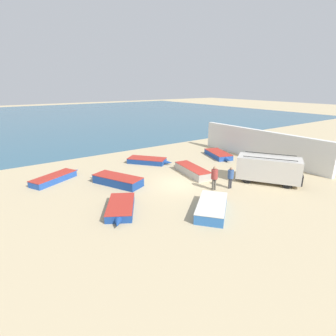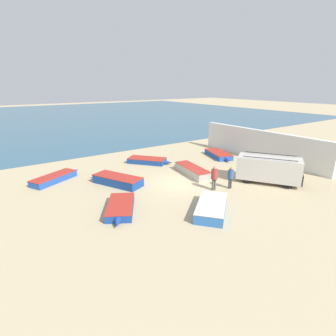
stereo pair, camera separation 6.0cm
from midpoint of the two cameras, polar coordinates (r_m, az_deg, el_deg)
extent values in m
plane|color=tan|center=(20.44, 2.48, -3.45)|extent=(200.00, 200.00, 0.00)
cube|color=#33607A|center=(68.48, -25.44, 9.87)|extent=(120.00, 80.00, 0.01)
cube|color=silver|center=(28.44, 19.27, 4.79)|extent=(0.50, 14.64, 2.99)
cube|color=beige|center=(21.86, 20.95, -0.06)|extent=(4.18, 4.98, 1.73)
cube|color=black|center=(22.12, 26.96, -1.94)|extent=(1.56, 1.06, 0.78)
cube|color=#1E232D|center=(21.83, 27.11, 0.52)|extent=(1.47, 0.98, 0.55)
cylinder|color=black|center=(22.94, 24.40, -1.74)|extent=(0.58, 0.73, 0.72)
cylinder|color=black|center=(21.34, 24.51, -3.15)|extent=(0.58, 0.73, 0.72)
cylinder|color=black|center=(22.94, 17.22, -0.91)|extent=(0.58, 0.73, 0.72)
cylinder|color=black|center=(21.34, 16.78, -2.26)|extent=(0.58, 0.73, 0.72)
cylinder|color=black|center=(22.33, 21.29, 2.90)|extent=(2.12, 3.24, 0.05)
cylinder|color=black|center=(20.86, 21.17, 1.92)|extent=(2.12, 3.24, 0.05)
cube|color=navy|center=(16.42, -10.34, -8.41)|extent=(2.93, 3.52, 0.45)
cone|color=navy|center=(14.71, -11.05, -11.74)|extent=(0.73, 0.82, 0.43)
cube|color=#B22D23|center=(16.35, -10.37, -7.90)|extent=(1.30, 0.88, 0.05)
cube|color=#B22D23|center=(16.32, -10.39, -7.63)|extent=(2.95, 3.56, 0.04)
cube|color=navy|center=(20.56, -10.95, -2.70)|extent=(2.98, 4.14, 0.64)
cone|color=navy|center=(22.11, -15.67, -1.58)|extent=(0.92, 1.03, 0.61)
cube|color=#B22D23|center=(20.47, -10.99, -2.03)|extent=(1.29, 0.75, 0.05)
cube|color=#B22D23|center=(20.45, -11.01, -1.81)|extent=(3.01, 4.18, 0.04)
cube|color=#ADA89E|center=(22.48, 5.24, -0.64)|extent=(1.85, 4.17, 0.65)
cone|color=#ADA89E|center=(24.50, 2.27, 0.98)|extent=(0.75, 0.97, 0.62)
cube|color=#B22D23|center=(22.40, 5.26, -0.01)|extent=(1.16, 0.37, 0.05)
cube|color=#B22D23|center=(22.37, 5.26, 0.20)|extent=(1.86, 4.21, 0.04)
cube|color=#234CA3|center=(28.46, 10.79, 2.90)|extent=(2.64, 3.93, 0.49)
cone|color=#234CA3|center=(26.59, 12.93, 1.71)|extent=(0.70, 0.90, 0.47)
cube|color=#B22D23|center=(28.42, 10.81, 3.25)|extent=(1.43, 0.65, 0.05)
cube|color=#B22D23|center=(28.40, 10.82, 3.42)|extent=(2.67, 3.97, 0.04)
cube|color=#2D66AD|center=(16.18, 9.41, -8.50)|extent=(3.77, 3.53, 0.59)
cone|color=#2D66AD|center=(18.15, 10.14, -5.54)|extent=(0.96, 0.93, 0.56)
cube|color=silver|center=(16.08, 9.45, -7.76)|extent=(1.11, 1.27, 0.05)
cube|color=silver|center=(16.04, 9.47, -7.49)|extent=(3.81, 3.56, 0.04)
cube|color=navy|center=(25.81, -4.69, 1.59)|extent=(3.47, 3.76, 0.47)
cone|color=navy|center=(25.16, 0.00, 1.23)|extent=(0.84, 0.89, 0.44)
cube|color=#B22D23|center=(25.76, -4.70, 1.96)|extent=(1.23, 1.06, 0.05)
cube|color=#B22D23|center=(25.74, -4.70, 2.14)|extent=(3.51, 3.80, 0.04)
cube|color=#234CA3|center=(22.71, -23.68, -2.15)|extent=(3.81, 2.82, 0.48)
cone|color=#234CA3|center=(24.08, -19.69, -0.59)|extent=(0.92, 0.78, 0.46)
cube|color=#B22D23|center=(22.66, -23.74, -1.73)|extent=(0.72, 1.11, 0.05)
cube|color=#B22D23|center=(22.63, -23.76, -1.53)|extent=(3.84, 2.85, 0.04)
cylinder|color=#5B564C|center=(19.33, 9.68, -3.58)|extent=(0.17, 0.17, 0.88)
cylinder|color=#5B564C|center=(19.44, 10.10, -3.48)|extent=(0.17, 0.17, 0.88)
cylinder|color=#993833|center=(19.12, 10.01, -1.32)|extent=(0.48, 0.48, 0.70)
sphere|color=tan|center=(18.97, 10.09, 0.02)|extent=(0.24, 0.24, 0.24)
cylinder|color=#38383D|center=(19.91, 13.11, -3.29)|extent=(0.15, 0.15, 0.79)
cylinder|color=#38383D|center=(20.03, 13.44, -3.19)|extent=(0.15, 0.15, 0.79)
cylinder|color=#335189|center=(19.73, 13.42, -1.32)|extent=(0.43, 0.43, 0.63)
sphere|color=#8C664C|center=(19.60, 13.51, -0.16)|extent=(0.21, 0.21, 0.21)
camera|label=1|loc=(0.03, -90.08, -0.03)|focal=28.00mm
camera|label=2|loc=(0.03, 89.92, 0.03)|focal=28.00mm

